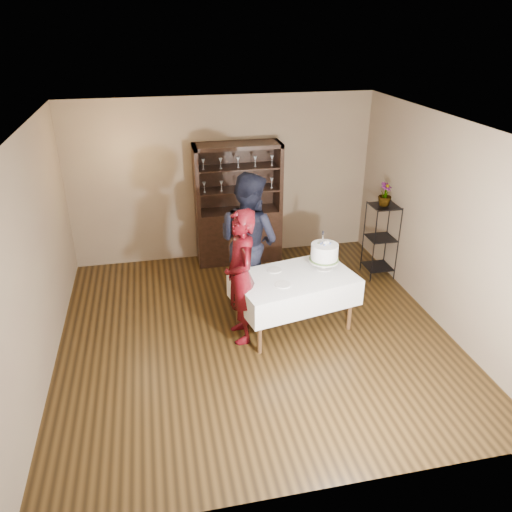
{
  "coord_description": "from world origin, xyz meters",
  "views": [
    {
      "loc": [
        -1.14,
        -5.39,
        3.79
      ],
      "look_at": [
        0.04,
        0.1,
        1.08
      ],
      "focal_mm": 35.0,
      "sensor_mm": 36.0,
      "label": 1
    }
  ],
  "objects_px": {
    "man": "(249,241)",
    "cake": "(324,253)",
    "plant_etagere": "(381,238)",
    "cake_table": "(294,288)",
    "woman": "(241,277)",
    "potted_plant": "(385,194)",
    "china_hutch": "(238,223)"
  },
  "relations": [
    {
      "from": "potted_plant",
      "to": "plant_etagere",
      "type": "bearing_deg",
      "value": -39.82
    },
    {
      "from": "plant_etagere",
      "to": "woman",
      "type": "height_order",
      "value": "woman"
    },
    {
      "from": "cake_table",
      "to": "man",
      "type": "distance_m",
      "value": 0.95
    },
    {
      "from": "plant_etagere",
      "to": "man",
      "type": "distance_m",
      "value": 2.26
    },
    {
      "from": "china_hutch",
      "to": "cake",
      "type": "xyz_separation_m",
      "value": [
        0.78,
        -2.07,
        0.32
      ]
    },
    {
      "from": "woman",
      "to": "man",
      "type": "bearing_deg",
      "value": 158.32
    },
    {
      "from": "man",
      "to": "cake",
      "type": "distance_m",
      "value": 1.08
    },
    {
      "from": "woman",
      "to": "cake",
      "type": "relative_size",
      "value": 3.2
    },
    {
      "from": "plant_etagere",
      "to": "cake_table",
      "type": "height_order",
      "value": "plant_etagere"
    },
    {
      "from": "man",
      "to": "cake",
      "type": "xyz_separation_m",
      "value": [
        0.89,
        -0.6,
        0.0
      ]
    },
    {
      "from": "china_hutch",
      "to": "man",
      "type": "distance_m",
      "value": 1.5
    },
    {
      "from": "cake_table",
      "to": "cake",
      "type": "xyz_separation_m",
      "value": [
        0.44,
        0.13,
        0.4
      ]
    },
    {
      "from": "plant_etagere",
      "to": "man",
      "type": "relative_size",
      "value": 0.61
    },
    {
      "from": "china_hutch",
      "to": "woman",
      "type": "bearing_deg",
      "value": -99.39
    },
    {
      "from": "cake_table",
      "to": "potted_plant",
      "type": "distance_m",
      "value": 2.22
    },
    {
      "from": "china_hutch",
      "to": "woman",
      "type": "distance_m",
      "value": 2.33
    },
    {
      "from": "potted_plant",
      "to": "man",
      "type": "bearing_deg",
      "value": -169.05
    },
    {
      "from": "man",
      "to": "cake",
      "type": "bearing_deg",
      "value": -164.0
    },
    {
      "from": "plant_etagere",
      "to": "potted_plant",
      "type": "xyz_separation_m",
      "value": [
        -0.01,
        0.01,
        0.71
      ]
    },
    {
      "from": "man",
      "to": "cake",
      "type": "height_order",
      "value": "man"
    },
    {
      "from": "plant_etagere",
      "to": "potted_plant",
      "type": "height_order",
      "value": "potted_plant"
    },
    {
      "from": "china_hutch",
      "to": "potted_plant",
      "type": "height_order",
      "value": "china_hutch"
    },
    {
      "from": "cake_table",
      "to": "potted_plant",
      "type": "bearing_deg",
      "value": 33.76
    },
    {
      "from": "plant_etagere",
      "to": "man",
      "type": "height_order",
      "value": "man"
    },
    {
      "from": "man",
      "to": "plant_etagere",
      "type": "bearing_deg",
      "value": -119.41
    },
    {
      "from": "cake",
      "to": "china_hutch",
      "type": "bearing_deg",
      "value": 110.59
    },
    {
      "from": "plant_etagere",
      "to": "man",
      "type": "xyz_separation_m",
      "value": [
        -2.2,
        -0.41,
        0.33
      ]
    },
    {
      "from": "potted_plant",
      "to": "cake_table",
      "type": "bearing_deg",
      "value": -146.24
    },
    {
      "from": "cake_table",
      "to": "cake",
      "type": "relative_size",
      "value": 3.06
    },
    {
      "from": "woman",
      "to": "man",
      "type": "height_order",
      "value": "man"
    },
    {
      "from": "china_hutch",
      "to": "cake_table",
      "type": "xyz_separation_m",
      "value": [
        0.34,
        -2.2,
        -0.08
      ]
    },
    {
      "from": "woman",
      "to": "cake",
      "type": "distance_m",
      "value": 1.18
    }
  ]
}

